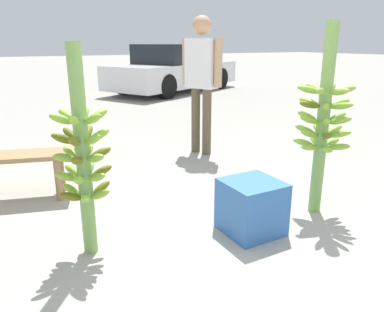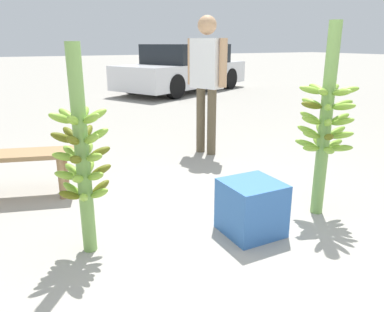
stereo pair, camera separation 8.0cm
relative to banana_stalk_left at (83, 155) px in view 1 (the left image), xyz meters
name	(u,v)px [view 1 (the left image)]	position (x,y,z in m)	size (l,w,h in m)	color
ground_plane	(237,245)	(0.92, -0.42, -0.69)	(80.00, 80.00, 0.00)	#9E998E
banana_stalk_left	(83,155)	(0.00, 0.00, 0.00)	(0.38, 0.37, 1.38)	#7AA851
banana_stalk_center	(323,120)	(1.83, -0.27, 0.09)	(0.46, 0.46, 1.53)	#7AA851
vendor_person	(202,73)	(1.87, 1.70, 0.32)	(0.31, 0.59, 1.68)	brown
parked_car	(175,69)	(4.45, 7.56, -0.05)	(4.59, 3.42, 1.32)	silver
produce_crate	(251,207)	(1.13, -0.30, -0.49)	(0.40, 0.40, 0.40)	#386BB2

